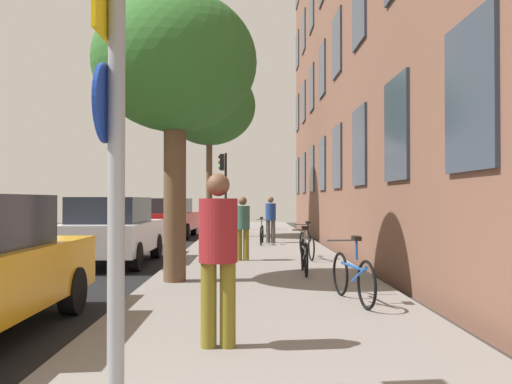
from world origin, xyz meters
The scene contains 16 objects.
ground_plane centered at (-2.40, 15.00, 0.00)m, with size 41.80×41.80×0.00m, color #332D28.
road_asphalt centered at (-4.50, 15.00, 0.01)m, with size 7.00×38.00×0.01m, color black.
sidewalk centered at (1.10, 15.00, 0.06)m, with size 4.20×38.00×0.12m, color gray.
sign_post centered at (-0.14, 2.63, 2.06)m, with size 0.15×0.60×3.38m.
traffic_light centered at (-0.37, 24.96, 2.67)m, with size 0.43×0.24×3.73m.
tree_near centered at (-0.49, 8.45, 3.98)m, with size 2.93×2.93×5.16m.
tree_far centered at (-0.71, 20.03, 5.26)m, with size 3.65×3.65×6.71m.
bicycle_0 centered at (2.29, 6.45, 0.49)m, with size 0.44×1.72×0.95m.
bicycle_1 centered at (1.92, 9.43, 0.48)m, with size 0.42×1.68×0.93m.
bicycle_2 centered at (2.27, 12.12, 0.48)m, with size 0.42×1.72×0.93m.
bicycle_3 centered at (1.27, 16.42, 0.47)m, with size 0.42×1.64×0.89m.
pedestrian_0 centered at (0.52, 4.15, 1.10)m, with size 0.52×0.52×1.71m.
pedestrian_1 centered at (0.68, 11.72, 0.99)m, with size 0.41×0.41×1.53m.
pedestrian_2 centered at (1.58, 17.01, 1.01)m, with size 0.48×0.48×1.56m.
car_1 centered at (-2.47, 11.90, 0.84)m, with size 1.87×4.09×1.62m.
car_2 centered at (-2.45, 21.13, 0.84)m, with size 2.09×4.53×1.62m.
Camera 1 is at (0.81, -1.15, 1.57)m, focal length 37.76 mm.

